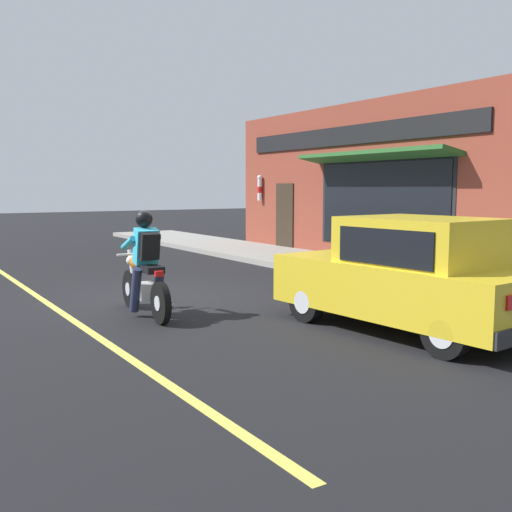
% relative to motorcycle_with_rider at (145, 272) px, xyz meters
% --- Properties ---
extents(ground_plane, '(80.00, 80.00, 0.00)m').
position_rel_motorcycle_with_rider_xyz_m(ground_plane, '(0.75, 1.26, -0.68)').
color(ground_plane, black).
extents(sidewalk_curb, '(2.60, 22.00, 0.14)m').
position_rel_motorcycle_with_rider_xyz_m(sidewalk_curb, '(6.00, 4.26, -0.61)').
color(sidewalk_curb, gray).
rests_on(sidewalk_curb, ground).
extents(lane_stripe, '(0.12, 19.80, 0.01)m').
position_rel_motorcycle_with_rider_xyz_m(lane_stripe, '(-1.05, 4.26, -0.67)').
color(lane_stripe, '#D1C64C').
rests_on(lane_stripe, ground).
extents(storefront_building, '(1.25, 10.49, 4.20)m').
position_rel_motorcycle_with_rider_xyz_m(storefront_building, '(7.53, 3.74, 1.43)').
color(storefront_building, brown).
rests_on(storefront_building, ground).
extents(motorcycle_with_rider, '(0.57, 2.02, 1.62)m').
position_rel_motorcycle_with_rider_xyz_m(motorcycle_with_rider, '(0.00, 0.00, 0.00)').
color(motorcycle_with_rider, black).
rests_on(motorcycle_with_rider, ground).
extents(car_hatchback, '(1.93, 3.90, 1.57)m').
position_rel_motorcycle_with_rider_xyz_m(car_hatchback, '(2.65, -2.88, 0.09)').
color(car_hatchback, black).
rests_on(car_hatchback, ground).
extents(traffic_cone, '(0.36, 0.36, 0.60)m').
position_rel_motorcycle_with_rider_xyz_m(traffic_cone, '(6.79, 1.79, -0.25)').
color(traffic_cone, black).
rests_on(traffic_cone, sidewalk_curb).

